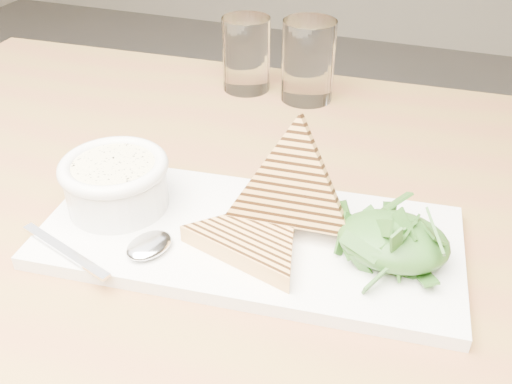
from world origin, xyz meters
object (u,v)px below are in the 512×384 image
(table_top, at_px, (224,206))
(soup_bowl, at_px, (117,189))
(platter, at_px, (249,237))
(glass_near, at_px, (246,54))
(glass_far, at_px, (308,61))

(table_top, xyz_separation_m, soup_bowl, (-0.09, -0.08, 0.06))
(table_top, bearing_deg, platter, -51.04)
(platter, bearing_deg, glass_near, 111.20)
(platter, distance_m, glass_far, 0.36)
(table_top, distance_m, soup_bowl, 0.13)
(platter, distance_m, glass_near, 0.39)
(glass_near, distance_m, glass_far, 0.10)
(soup_bowl, bearing_deg, glass_near, 88.71)
(table_top, distance_m, glass_near, 0.30)
(table_top, distance_m, glass_far, 0.29)
(soup_bowl, height_order, glass_far, glass_far)
(platter, height_order, glass_far, glass_far)
(glass_far, bearing_deg, glass_near, 177.93)
(table_top, bearing_deg, glass_far, 85.87)
(glass_near, relative_size, glass_far, 0.94)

